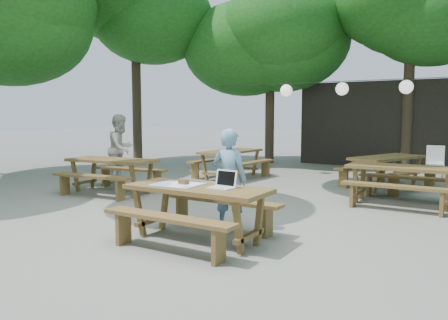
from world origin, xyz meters
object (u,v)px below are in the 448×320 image
main_picnic_table (197,213)px  plastic_chair (435,170)px  woman (229,179)px  second_person (121,148)px  picnic_table_nw (112,175)px

main_picnic_table → plastic_chair: size_ratio=2.22×
main_picnic_table → woman: woman is taller
second_person → plastic_chair: size_ratio=1.92×
picnic_table_nw → woman: (3.78, -1.31, 0.37)m
plastic_chair → second_person: bearing=-153.5°
woman → plastic_chair: woman is taller
picnic_table_nw → second_person: bearing=121.6°
woman → second_person: (-4.73, 2.56, 0.10)m
main_picnic_table → plastic_chair: (2.18, 7.81, -0.13)m
main_picnic_table → woman: size_ratio=1.32×
picnic_table_nw → woman: 4.02m
main_picnic_table → woman: 0.83m
main_picnic_table → picnic_table_nw: same height
picnic_table_nw → plastic_chair: bearing=38.9°
picnic_table_nw → woman: size_ratio=1.36×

